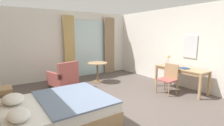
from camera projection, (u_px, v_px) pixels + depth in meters
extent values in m
cube|color=#564C47|center=(119.00, 107.00, 4.33)|extent=(6.06, 7.49, 0.10)
cube|color=silver|center=(69.00, 45.00, 6.95)|extent=(5.66, 0.12, 2.66)
cube|color=silver|center=(188.00, 48.00, 5.61)|extent=(0.12, 7.09, 2.66)
cube|color=silver|center=(90.00, 48.00, 7.40)|extent=(1.43, 0.02, 2.34)
cube|color=tan|center=(69.00, 48.00, 6.80)|extent=(0.43, 0.10, 2.47)
cube|color=#897056|center=(109.00, 46.00, 7.82)|extent=(0.51, 0.10, 2.47)
cube|color=tan|center=(59.00, 117.00, 3.45)|extent=(2.05, 1.70, 0.29)
cube|color=white|center=(58.00, 105.00, 3.41)|extent=(1.99, 1.65, 0.19)
cube|color=slate|center=(74.00, 97.00, 3.58)|extent=(1.37, 1.66, 0.03)
ellipsoid|color=white|center=(19.00, 115.00, 2.65)|extent=(0.34, 0.50, 0.15)
ellipsoid|color=white|center=(13.00, 99.00, 3.29)|extent=(0.40, 0.58, 0.16)
cube|color=tan|center=(1.00, 100.00, 3.99)|extent=(0.50, 0.47, 0.55)
cube|color=#8F704E|center=(0.00, 98.00, 3.77)|extent=(0.43, 0.01, 0.13)
cube|color=tan|center=(181.00, 68.00, 5.35)|extent=(0.57, 1.59, 0.04)
cube|color=tan|center=(181.00, 70.00, 5.36)|extent=(0.53, 1.51, 0.08)
cube|color=tan|center=(209.00, 84.00, 4.93)|extent=(0.06, 0.06, 0.70)
cube|color=tan|center=(165.00, 74.00, 6.17)|extent=(0.06, 0.06, 0.70)
cube|color=tan|center=(200.00, 87.00, 4.66)|extent=(0.06, 0.06, 0.70)
cube|color=tan|center=(156.00, 76.00, 5.90)|extent=(0.06, 0.06, 0.70)
cube|color=#9E4C47|center=(167.00, 80.00, 5.15)|extent=(0.49, 0.51, 0.04)
cube|color=tan|center=(171.00, 71.00, 5.24)|extent=(0.07, 0.45, 0.44)
cylinder|color=tan|center=(156.00, 86.00, 5.23)|extent=(0.04, 0.04, 0.39)
cylinder|color=tan|center=(169.00, 90.00, 4.90)|extent=(0.04, 0.04, 0.39)
cylinder|color=tan|center=(164.00, 84.00, 5.48)|extent=(0.04, 0.04, 0.39)
cylinder|color=tan|center=(177.00, 87.00, 5.15)|extent=(0.04, 0.04, 0.39)
cylinder|color=tan|center=(168.00, 65.00, 5.69)|extent=(0.13, 0.13, 0.02)
cylinder|color=tan|center=(168.00, 60.00, 5.67)|extent=(0.02, 0.02, 0.31)
cone|color=tan|center=(169.00, 56.00, 5.45)|extent=(0.14, 0.13, 0.15)
cube|color=navy|center=(184.00, 68.00, 5.21)|extent=(0.27, 0.31, 0.03)
cube|color=#9E4C47|center=(63.00, 80.00, 5.78)|extent=(0.92, 0.96, 0.29)
cube|color=#9E4C47|center=(68.00, 70.00, 5.50)|extent=(0.74, 0.32, 0.50)
cube|color=#9E4C47|center=(70.00, 72.00, 5.98)|extent=(0.31, 0.78, 0.16)
cube|color=#9E4C47|center=(54.00, 75.00, 5.50)|extent=(0.31, 0.78, 0.16)
cylinder|color=#4C3D2D|center=(65.00, 82.00, 6.25)|extent=(0.04, 0.04, 0.10)
cylinder|color=#4C3D2D|center=(50.00, 86.00, 5.79)|extent=(0.04, 0.04, 0.10)
cylinder|color=#4C3D2D|center=(77.00, 85.00, 5.83)|extent=(0.04, 0.04, 0.10)
cylinder|color=#4C3D2D|center=(61.00, 90.00, 5.37)|extent=(0.04, 0.04, 0.10)
cylinder|color=tan|center=(97.00, 63.00, 6.33)|extent=(0.71, 0.71, 0.03)
cylinder|color=brown|center=(98.00, 73.00, 6.39)|extent=(0.07, 0.07, 0.70)
cylinder|color=brown|center=(98.00, 81.00, 6.45)|extent=(0.39, 0.39, 0.02)
cube|color=silver|center=(190.00, 47.00, 5.46)|extent=(0.02, 0.47, 0.71)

